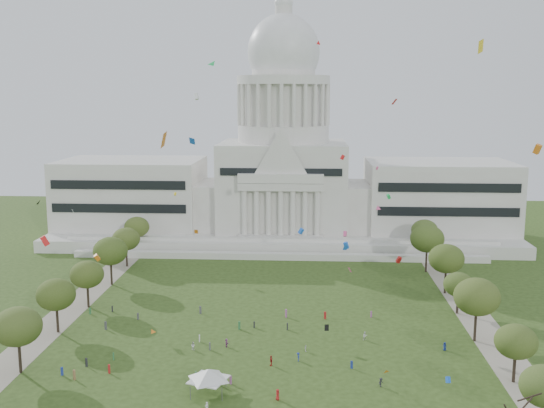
# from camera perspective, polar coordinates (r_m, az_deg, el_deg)

# --- Properties ---
(ground) EXTENTS (400.00, 400.00, 0.00)m
(ground) POSITION_cam_1_polar(r_m,az_deg,el_deg) (122.73, -1.26, -14.78)
(ground) COLOR #2C4216
(ground) RESTS_ON ground
(capitol) EXTENTS (160.00, 64.50, 91.30)m
(capitol) POSITION_cam_1_polar(r_m,az_deg,el_deg) (226.84, 1.00, 2.52)
(capitol) COLOR silver
(capitol) RESTS_ON ground
(path_left) EXTENTS (8.00, 160.00, 0.04)m
(path_left) POSITION_cam_1_polar(r_m,az_deg,el_deg) (160.65, -17.92, -9.21)
(path_left) COLOR gray
(path_left) RESTS_ON ground
(path_right) EXTENTS (8.00, 160.00, 0.04)m
(path_right) POSITION_cam_1_polar(r_m,az_deg,el_deg) (155.14, 17.93, -9.89)
(path_right) COLOR gray
(path_right) RESTS_ON ground
(row_tree_l_1) EXTENTS (8.86, 8.86, 12.59)m
(row_tree_l_1) POSITION_cam_1_polar(r_m,az_deg,el_deg) (127.74, -21.84, -10.17)
(row_tree_l_1) COLOR black
(row_tree_l_1) RESTS_ON ground
(row_tree_r_1) EXTENTS (7.58, 7.58, 10.78)m
(row_tree_r_1) POSITION_cam_1_polar(r_m,az_deg,el_deg) (123.50, 21.03, -11.45)
(row_tree_r_1) COLOR black
(row_tree_r_1) RESTS_ON ground
(row_tree_l_2) EXTENTS (8.42, 8.42, 11.97)m
(row_tree_l_2) POSITION_cam_1_polar(r_m,az_deg,el_deg) (145.81, -18.80, -7.70)
(row_tree_l_2) COLOR black
(row_tree_l_2) RESTS_ON ground
(row_tree_r_2) EXTENTS (9.55, 9.55, 13.58)m
(row_tree_r_2) POSITION_cam_1_polar(r_m,az_deg,el_deg) (139.66, 17.89, -7.93)
(row_tree_r_2) COLOR black
(row_tree_r_2) RESTS_ON ground
(row_tree_l_3) EXTENTS (8.12, 8.12, 11.55)m
(row_tree_l_3) POSITION_cam_1_polar(r_m,az_deg,el_deg) (160.41, -16.26, -6.09)
(row_tree_l_3) COLOR black
(row_tree_l_3) RESTS_ON ground
(row_tree_r_3) EXTENTS (7.01, 7.01, 9.98)m
(row_tree_r_3) POSITION_cam_1_polar(r_m,az_deg,el_deg) (156.26, 16.37, -6.95)
(row_tree_r_3) COLOR black
(row_tree_r_3) RESTS_ON ground
(row_tree_l_4) EXTENTS (9.29, 9.29, 13.21)m
(row_tree_l_4) POSITION_cam_1_polar(r_m,az_deg,el_deg) (177.04, -14.29, -4.11)
(row_tree_l_4) COLOR black
(row_tree_l_4) RESTS_ON ground
(row_tree_r_4) EXTENTS (9.19, 9.19, 13.06)m
(row_tree_r_4) POSITION_cam_1_polar(r_m,az_deg,el_deg) (170.38, 15.36, -4.74)
(row_tree_r_4) COLOR black
(row_tree_r_4) RESTS_ON ground
(row_tree_l_5) EXTENTS (8.33, 8.33, 11.85)m
(row_tree_l_5) POSITION_cam_1_polar(r_m,az_deg,el_deg) (194.88, -12.96, -3.08)
(row_tree_l_5) COLOR black
(row_tree_l_5) RESTS_ON ground
(row_tree_r_5) EXTENTS (9.82, 9.82, 13.96)m
(row_tree_r_5) POSITION_cam_1_polar(r_m,az_deg,el_deg) (189.19, 13.74, -3.03)
(row_tree_r_5) COLOR black
(row_tree_r_5) RESTS_ON ground
(row_tree_l_6) EXTENTS (8.19, 8.19, 11.64)m
(row_tree_l_6) POSITION_cam_1_polar(r_m,az_deg,el_deg) (212.39, -12.03, -2.03)
(row_tree_l_6) COLOR black
(row_tree_l_6) RESTS_ON ground
(row_tree_r_6) EXTENTS (8.42, 8.42, 11.97)m
(row_tree_r_6) POSITION_cam_1_polar(r_m,az_deg,el_deg) (207.17, 13.52, -2.32)
(row_tree_r_6) COLOR black
(row_tree_r_6) RESTS_ON ground
(big_bare_tree) EXTENTS (6.00, 5.00, 12.80)m
(big_bare_tree) POSITION_cam_1_polar(r_m,az_deg,el_deg) (97.79, 21.08, -16.57)
(big_bare_tree) COLOR black
(big_bare_tree) RESTS_ON ground
(event_tent) EXTENTS (10.22, 10.22, 4.52)m
(event_tent) POSITION_cam_1_polar(r_m,az_deg,el_deg) (113.88, -5.72, -14.93)
(event_tent) COLOR #4C4C4C
(event_tent) RESTS_ON ground
(person_0) EXTENTS (0.99, 0.99, 1.74)m
(person_0) POSITION_cam_1_polar(r_m,az_deg,el_deg) (136.00, 15.22, -12.21)
(person_0) COLOR navy
(person_0) RESTS_ON ground
(person_2) EXTENTS (1.03, 0.84, 1.83)m
(person_2) POSITION_cam_1_polar(r_m,az_deg,el_deg) (137.88, 8.33, -11.63)
(person_2) COLOR silver
(person_2) RESTS_ON ground
(person_3) EXTENTS (0.72, 1.20, 1.76)m
(person_3) POSITION_cam_1_polar(r_m,az_deg,el_deg) (126.72, 2.36, -13.53)
(person_3) COLOR navy
(person_3) RESTS_ON ground
(person_4) EXTENTS (1.00, 1.33, 2.02)m
(person_4) POSITION_cam_1_polar(r_m,az_deg,el_deg) (124.69, -0.09, -13.85)
(person_4) COLOR #B21E1E
(person_4) RESTS_ON ground
(person_5) EXTENTS (1.21, 1.77, 1.77)m
(person_5) POSITION_cam_1_polar(r_m,az_deg,el_deg) (133.47, -4.10, -12.30)
(person_5) COLOR #994C8C
(person_5) RESTS_ON ground
(person_6) EXTENTS (0.95, 1.10, 1.91)m
(person_6) POSITION_cam_1_polar(r_m,az_deg,el_deg) (112.23, 0.50, -16.71)
(person_6) COLOR #B21E1E
(person_6) RESTS_ON ground
(person_7) EXTENTS (0.85, 0.84, 1.89)m
(person_7) POSITION_cam_1_polar(r_m,az_deg,el_deg) (108.75, -5.87, -17.69)
(person_7) COLOR silver
(person_7) RESTS_ON ground
(person_8) EXTENTS (0.96, 0.75, 1.73)m
(person_8) POSITION_cam_1_polar(r_m,az_deg,el_deg) (132.62, -7.10, -12.51)
(person_8) COLOR silver
(person_8) RESTS_ON ground
(person_9) EXTENTS (1.17, 1.16, 1.68)m
(person_9) POSITION_cam_1_polar(r_m,az_deg,el_deg) (118.19, 9.74, -15.49)
(person_9) COLOR #26262B
(person_9) RESTS_ON ground
(person_10) EXTENTS (0.54, 0.85, 1.37)m
(person_10) POSITION_cam_1_polar(r_m,az_deg,el_deg) (131.12, 3.03, -12.80)
(person_10) COLOR silver
(person_10) RESTS_ON ground
(distant_crowd) EXTENTS (66.34, 37.19, 1.90)m
(distant_crowd) POSITION_cam_1_polar(r_m,az_deg,el_deg) (136.88, -7.03, -11.80)
(distant_crowd) COLOR navy
(distant_crowd) RESTS_ON ground
(kite_swarm) EXTENTS (90.80, 98.26, 57.23)m
(kite_swarm) POSITION_cam_1_polar(r_m,az_deg,el_deg) (123.24, 0.08, -1.97)
(kite_swarm) COLOR #E54C8C
(kite_swarm) RESTS_ON ground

